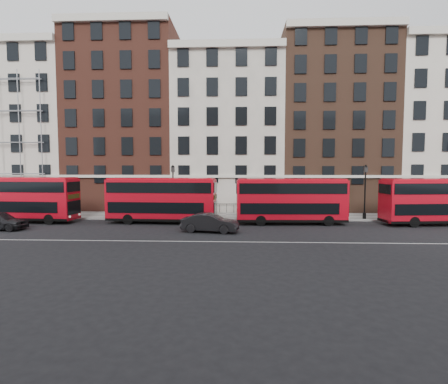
{
  "coord_description": "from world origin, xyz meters",
  "views": [
    {
      "loc": [
        1.41,
        -26.04,
        5.17
      ],
      "look_at": [
        0.04,
        5.0,
        3.0
      ],
      "focal_mm": 28.0,
      "sensor_mm": 36.0,
      "label": 1
    }
  ],
  "objects_px": {
    "bus_c": "(290,200)",
    "bus_a": "(23,198)",
    "bus_b": "(161,199)",
    "car_front": "(210,223)",
    "bus_d": "(438,200)"
  },
  "relations": [
    {
      "from": "bus_a",
      "to": "car_front",
      "type": "bearing_deg",
      "value": -8.93
    },
    {
      "from": "bus_a",
      "to": "car_front",
      "type": "relative_size",
      "value": 2.26
    },
    {
      "from": "bus_b",
      "to": "bus_d",
      "type": "height_order",
      "value": "bus_b"
    },
    {
      "from": "bus_c",
      "to": "bus_a",
      "type": "bearing_deg",
      "value": 178.23
    },
    {
      "from": "bus_c",
      "to": "bus_b",
      "type": "bearing_deg",
      "value": 178.22
    },
    {
      "from": "bus_a",
      "to": "bus_c",
      "type": "height_order",
      "value": "bus_a"
    },
    {
      "from": "bus_c",
      "to": "bus_d",
      "type": "distance_m",
      "value": 13.14
    },
    {
      "from": "bus_c",
      "to": "car_front",
      "type": "bearing_deg",
      "value": -150.42
    },
    {
      "from": "car_front",
      "to": "bus_d",
      "type": "bearing_deg",
      "value": -68.53
    },
    {
      "from": "bus_b",
      "to": "car_front",
      "type": "relative_size",
      "value": 2.22
    },
    {
      "from": "bus_b",
      "to": "bus_c",
      "type": "distance_m",
      "value": 11.9
    },
    {
      "from": "bus_b",
      "to": "car_front",
      "type": "height_order",
      "value": "bus_b"
    },
    {
      "from": "bus_c",
      "to": "car_front",
      "type": "relative_size",
      "value": 2.19
    },
    {
      "from": "car_front",
      "to": "bus_b",
      "type": "bearing_deg",
      "value": 58.29
    },
    {
      "from": "bus_b",
      "to": "car_front",
      "type": "xyz_separation_m",
      "value": [
        4.88,
        -4.28,
        -1.51
      ]
    }
  ]
}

